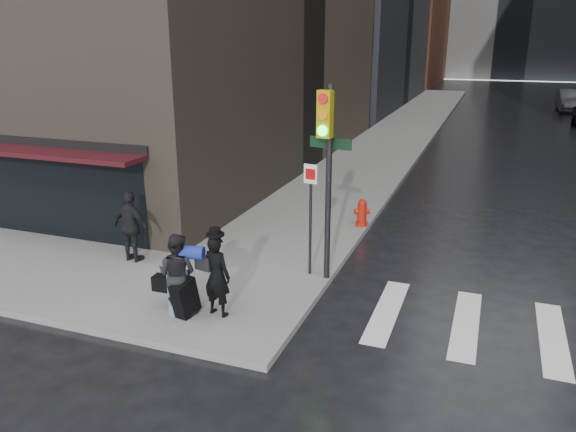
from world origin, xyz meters
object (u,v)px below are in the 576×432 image
object	(u,v)px
fire_hydrant	(362,214)
man_greycoat	(131,227)
man_jeans	(177,273)
traffic_light	(325,158)
parked_car_5	(571,101)
man_overcoat	(210,279)

from	to	relation	value
fire_hydrant	man_greycoat	bearing A→B (deg)	-135.34
man_jeans	traffic_light	bearing A→B (deg)	-132.35
fire_hydrant	parked_car_5	size ratio (longest dim) A/B	0.16
man_greycoat	traffic_light	size ratio (longest dim) A/B	0.41
traffic_light	parked_car_5	bearing A→B (deg)	86.69
man_jeans	fire_hydrant	distance (m)	7.07
man_jeans	traffic_light	distance (m)	3.99
man_overcoat	parked_car_5	size ratio (longest dim) A/B	0.37
traffic_light	man_jeans	bearing A→B (deg)	-121.34
man_jeans	traffic_light	size ratio (longest dim) A/B	0.38
man_jeans	fire_hydrant	size ratio (longest dim) A/B	2.09
man_overcoat	man_greycoat	world-z (taller)	man_overcoat
man_jeans	fire_hydrant	bearing A→B (deg)	-109.64
man_overcoat	man_greycoat	bearing A→B (deg)	-20.34
man_overcoat	traffic_light	world-z (taller)	traffic_light
man_greycoat	fire_hydrant	bearing A→B (deg)	-127.46
man_greycoat	man_overcoat	bearing A→B (deg)	157.11
man_greycoat	parked_car_5	xyz separation A→B (m)	(13.40, 37.58, -0.22)
man_overcoat	man_jeans	size ratio (longest dim) A/B	1.11
parked_car_5	traffic_light	bearing A→B (deg)	-103.74
man_overcoat	traffic_light	bearing A→B (deg)	-112.50
traffic_light	fire_hydrant	distance (m)	4.79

